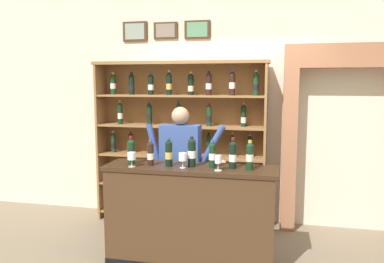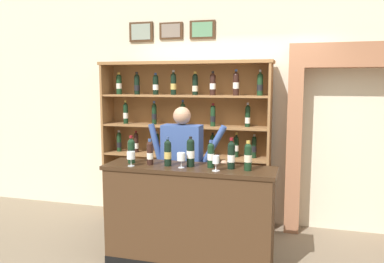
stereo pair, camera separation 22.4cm
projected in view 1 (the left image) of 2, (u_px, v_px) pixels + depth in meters
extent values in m
cube|color=beige|center=(227.00, 105.00, 5.21)|extent=(12.00, 0.16, 3.16)
cube|color=#422B19|center=(135.00, 32.00, 5.27)|extent=(0.35, 0.02, 0.27)
cube|color=gray|center=(135.00, 31.00, 5.26)|extent=(0.28, 0.01, 0.21)
cube|color=#422B19|center=(166.00, 31.00, 5.18)|extent=(0.33, 0.02, 0.22)
cube|color=gray|center=(165.00, 30.00, 5.16)|extent=(0.26, 0.01, 0.18)
cube|color=#422B19|center=(197.00, 30.00, 5.08)|extent=(0.35, 0.02, 0.24)
cube|color=#59916A|center=(197.00, 29.00, 5.07)|extent=(0.28, 0.01, 0.19)
cube|color=olive|center=(102.00, 141.00, 5.33)|extent=(0.03, 0.35, 2.15)
cube|color=olive|center=(265.00, 146.00, 4.84)|extent=(0.03, 0.35, 2.15)
cube|color=olive|center=(183.00, 142.00, 5.25)|extent=(2.25, 0.02, 2.15)
cube|color=olive|center=(180.00, 213.00, 5.21)|extent=(2.19, 0.34, 0.02)
cylinder|color=black|center=(121.00, 200.00, 5.41)|extent=(0.07, 0.07, 0.20)
sphere|color=black|center=(121.00, 193.00, 5.40)|extent=(0.07, 0.07, 0.07)
cylinder|color=black|center=(121.00, 191.00, 5.40)|extent=(0.03, 0.03, 0.07)
cylinder|color=#99999E|center=(121.00, 189.00, 5.39)|extent=(0.03, 0.03, 0.03)
cylinder|color=beige|center=(121.00, 202.00, 5.42)|extent=(0.07, 0.07, 0.06)
cylinder|color=black|center=(146.00, 203.00, 5.27)|extent=(0.07, 0.07, 0.21)
sphere|color=black|center=(146.00, 196.00, 5.26)|extent=(0.07, 0.07, 0.07)
cylinder|color=black|center=(146.00, 193.00, 5.25)|extent=(0.03, 0.03, 0.07)
cylinder|color=#B79338|center=(146.00, 192.00, 5.25)|extent=(0.03, 0.03, 0.03)
cylinder|color=tan|center=(146.00, 204.00, 5.27)|extent=(0.07, 0.07, 0.07)
cylinder|color=black|center=(183.00, 205.00, 5.22)|extent=(0.07, 0.07, 0.21)
sphere|color=black|center=(183.00, 197.00, 5.21)|extent=(0.07, 0.07, 0.07)
cylinder|color=black|center=(183.00, 195.00, 5.20)|extent=(0.03, 0.03, 0.06)
cylinder|color=black|center=(183.00, 193.00, 5.20)|extent=(0.03, 0.03, 0.03)
cylinder|color=silver|center=(183.00, 206.00, 5.22)|extent=(0.07, 0.07, 0.07)
cylinder|color=black|center=(210.00, 207.00, 5.14)|extent=(0.07, 0.07, 0.20)
sphere|color=black|center=(210.00, 199.00, 5.13)|extent=(0.07, 0.07, 0.07)
cylinder|color=black|center=(210.00, 197.00, 5.12)|extent=(0.03, 0.03, 0.06)
cylinder|color=#99999E|center=(210.00, 195.00, 5.12)|extent=(0.04, 0.04, 0.03)
cylinder|color=silver|center=(210.00, 209.00, 5.14)|extent=(0.07, 0.07, 0.07)
cylinder|color=#19381E|center=(247.00, 210.00, 4.99)|extent=(0.07, 0.07, 0.21)
sphere|color=#19381E|center=(247.00, 201.00, 4.98)|extent=(0.07, 0.07, 0.07)
cylinder|color=#19381E|center=(247.00, 199.00, 4.98)|extent=(0.03, 0.03, 0.07)
cylinder|color=#99999E|center=(248.00, 198.00, 4.97)|extent=(0.03, 0.03, 0.03)
cylinder|color=tan|center=(247.00, 210.00, 4.99)|extent=(0.07, 0.07, 0.07)
cube|color=olive|center=(180.00, 185.00, 5.16)|extent=(2.19, 0.34, 0.02)
cylinder|color=black|center=(117.00, 172.00, 5.37)|extent=(0.06, 0.06, 0.22)
sphere|color=black|center=(117.00, 164.00, 5.36)|extent=(0.06, 0.06, 0.06)
cylinder|color=black|center=(117.00, 162.00, 5.36)|extent=(0.03, 0.03, 0.08)
cylinder|color=black|center=(117.00, 159.00, 5.35)|extent=(0.03, 0.03, 0.03)
cylinder|color=silver|center=(117.00, 174.00, 5.38)|extent=(0.06, 0.06, 0.07)
cylinder|color=black|center=(138.00, 174.00, 5.26)|extent=(0.06, 0.06, 0.21)
sphere|color=black|center=(138.00, 167.00, 5.25)|extent=(0.06, 0.06, 0.06)
cylinder|color=black|center=(138.00, 165.00, 5.24)|extent=(0.03, 0.03, 0.06)
cylinder|color=maroon|center=(138.00, 164.00, 5.24)|extent=(0.03, 0.03, 0.03)
cylinder|color=beige|center=(138.00, 176.00, 5.26)|extent=(0.06, 0.06, 0.07)
cylinder|color=black|center=(160.00, 174.00, 5.25)|extent=(0.06, 0.06, 0.21)
sphere|color=black|center=(160.00, 166.00, 5.23)|extent=(0.06, 0.06, 0.06)
cylinder|color=black|center=(160.00, 164.00, 5.23)|extent=(0.03, 0.03, 0.07)
cylinder|color=#B79338|center=(160.00, 162.00, 5.22)|extent=(0.03, 0.03, 0.03)
cylinder|color=beige|center=(160.00, 176.00, 5.25)|extent=(0.06, 0.06, 0.07)
cylinder|color=black|center=(182.00, 176.00, 5.11)|extent=(0.06, 0.06, 0.22)
sphere|color=black|center=(182.00, 168.00, 5.10)|extent=(0.06, 0.06, 0.06)
cylinder|color=black|center=(182.00, 166.00, 5.09)|extent=(0.03, 0.03, 0.06)
cylinder|color=maroon|center=(182.00, 164.00, 5.09)|extent=(0.03, 0.03, 0.03)
cylinder|color=beige|center=(182.00, 178.00, 5.12)|extent=(0.06, 0.06, 0.07)
cylinder|color=#19381E|center=(205.00, 177.00, 5.09)|extent=(0.06, 0.06, 0.21)
sphere|color=#19381E|center=(205.00, 169.00, 5.08)|extent=(0.06, 0.06, 0.06)
cylinder|color=#19381E|center=(205.00, 167.00, 5.07)|extent=(0.03, 0.03, 0.08)
cylinder|color=black|center=(205.00, 165.00, 5.07)|extent=(0.03, 0.03, 0.03)
cylinder|color=silver|center=(205.00, 179.00, 5.09)|extent=(0.06, 0.06, 0.07)
cylinder|color=black|center=(227.00, 178.00, 5.02)|extent=(0.06, 0.06, 0.22)
sphere|color=black|center=(228.00, 169.00, 5.01)|extent=(0.06, 0.06, 0.06)
cylinder|color=black|center=(228.00, 168.00, 5.00)|extent=(0.03, 0.03, 0.06)
cylinder|color=black|center=(228.00, 166.00, 5.00)|extent=(0.03, 0.03, 0.03)
cylinder|color=black|center=(227.00, 179.00, 5.02)|extent=(0.06, 0.06, 0.07)
cylinder|color=black|center=(248.00, 180.00, 4.94)|extent=(0.06, 0.06, 0.22)
sphere|color=black|center=(248.00, 171.00, 4.93)|extent=(0.06, 0.06, 0.06)
cylinder|color=black|center=(248.00, 169.00, 4.93)|extent=(0.02, 0.02, 0.07)
cylinder|color=maroon|center=(248.00, 167.00, 4.92)|extent=(0.03, 0.03, 0.03)
cylinder|color=tan|center=(248.00, 181.00, 4.94)|extent=(0.06, 0.06, 0.07)
cube|color=olive|center=(180.00, 156.00, 5.11)|extent=(2.19, 0.34, 0.02)
cylinder|color=#19381E|center=(113.00, 144.00, 5.29)|extent=(0.06, 0.06, 0.23)
sphere|color=#19381E|center=(113.00, 135.00, 5.28)|extent=(0.06, 0.06, 0.06)
cylinder|color=#19381E|center=(113.00, 133.00, 5.28)|extent=(0.03, 0.03, 0.07)
cylinder|color=#99999E|center=(113.00, 132.00, 5.27)|extent=(0.03, 0.03, 0.03)
cylinder|color=black|center=(113.00, 145.00, 5.30)|extent=(0.06, 0.06, 0.07)
cylinder|color=black|center=(131.00, 144.00, 5.25)|extent=(0.06, 0.06, 0.23)
sphere|color=black|center=(131.00, 135.00, 5.24)|extent=(0.06, 0.06, 0.06)
cylinder|color=black|center=(131.00, 134.00, 5.23)|extent=(0.02, 0.02, 0.06)
cylinder|color=maroon|center=(131.00, 132.00, 5.23)|extent=(0.03, 0.03, 0.03)
cylinder|color=silver|center=(131.00, 146.00, 5.25)|extent=(0.06, 0.06, 0.07)
cylinder|color=#19381E|center=(152.00, 145.00, 5.22)|extent=(0.06, 0.06, 0.23)
sphere|color=#19381E|center=(152.00, 136.00, 5.20)|extent=(0.06, 0.06, 0.06)
cylinder|color=#19381E|center=(152.00, 134.00, 5.20)|extent=(0.03, 0.03, 0.06)
cylinder|color=#99999E|center=(152.00, 133.00, 5.19)|extent=(0.03, 0.03, 0.03)
cylinder|color=silver|center=(152.00, 147.00, 5.22)|extent=(0.06, 0.06, 0.07)
cylinder|color=black|center=(172.00, 146.00, 5.08)|extent=(0.06, 0.06, 0.25)
sphere|color=black|center=(172.00, 136.00, 5.07)|extent=(0.06, 0.06, 0.06)
cylinder|color=black|center=(172.00, 134.00, 5.06)|extent=(0.02, 0.02, 0.07)
cylinder|color=#B79338|center=(172.00, 132.00, 5.06)|extent=(0.03, 0.03, 0.03)
cylinder|color=silver|center=(172.00, 147.00, 5.08)|extent=(0.06, 0.06, 0.08)
cylinder|color=black|center=(189.00, 147.00, 5.03)|extent=(0.06, 0.06, 0.24)
sphere|color=black|center=(189.00, 138.00, 5.02)|extent=(0.06, 0.06, 0.06)
cylinder|color=black|center=(189.00, 136.00, 5.01)|extent=(0.02, 0.02, 0.06)
cylinder|color=#99999E|center=(189.00, 134.00, 5.01)|extent=(0.03, 0.03, 0.03)
cylinder|color=silver|center=(189.00, 147.00, 5.03)|extent=(0.06, 0.06, 0.08)
cylinder|color=#19381E|center=(208.00, 147.00, 5.03)|extent=(0.06, 0.06, 0.24)
sphere|color=#19381E|center=(209.00, 137.00, 5.02)|extent=(0.06, 0.06, 0.06)
cylinder|color=#19381E|center=(209.00, 135.00, 5.02)|extent=(0.03, 0.03, 0.06)
cylinder|color=black|center=(209.00, 133.00, 5.01)|extent=(0.03, 0.03, 0.03)
cylinder|color=black|center=(208.00, 148.00, 5.04)|extent=(0.06, 0.06, 0.08)
cylinder|color=black|center=(232.00, 148.00, 4.98)|extent=(0.06, 0.06, 0.24)
sphere|color=black|center=(232.00, 138.00, 4.96)|extent=(0.06, 0.06, 0.06)
cylinder|color=black|center=(232.00, 136.00, 4.96)|extent=(0.03, 0.03, 0.08)
cylinder|color=#B79338|center=(232.00, 133.00, 4.95)|extent=(0.03, 0.03, 0.03)
cylinder|color=silver|center=(232.00, 148.00, 4.98)|extent=(0.06, 0.06, 0.08)
cylinder|color=black|center=(250.00, 148.00, 4.93)|extent=(0.06, 0.06, 0.24)
sphere|color=black|center=(250.00, 138.00, 4.92)|extent=(0.06, 0.06, 0.06)
cylinder|color=black|center=(250.00, 136.00, 4.91)|extent=(0.02, 0.02, 0.06)
cylinder|color=#99999E|center=(250.00, 135.00, 4.91)|extent=(0.03, 0.03, 0.03)
cylinder|color=black|center=(250.00, 148.00, 4.93)|extent=(0.06, 0.06, 0.08)
cube|color=olive|center=(180.00, 126.00, 5.06)|extent=(2.19, 0.34, 0.02)
cylinder|color=black|center=(120.00, 115.00, 5.18)|extent=(0.07, 0.07, 0.24)
sphere|color=black|center=(120.00, 106.00, 5.17)|extent=(0.06, 0.06, 0.06)
cylinder|color=black|center=(120.00, 103.00, 5.16)|extent=(0.03, 0.03, 0.07)
cylinder|color=#B79338|center=(120.00, 101.00, 5.16)|extent=(0.03, 0.03, 0.03)
cylinder|color=silver|center=(120.00, 116.00, 5.19)|extent=(0.07, 0.07, 0.08)
cylinder|color=black|center=(149.00, 116.00, 5.12)|extent=(0.07, 0.07, 0.24)
sphere|color=black|center=(149.00, 106.00, 5.11)|extent=(0.06, 0.06, 0.06)
cylinder|color=black|center=(149.00, 104.00, 5.10)|extent=(0.03, 0.03, 0.07)
cylinder|color=navy|center=(149.00, 102.00, 5.10)|extent=(0.03, 0.03, 0.03)
cylinder|color=black|center=(149.00, 117.00, 5.13)|extent=(0.07, 0.07, 0.08)
cylinder|color=#19381E|center=(178.00, 116.00, 5.03)|extent=(0.07, 0.07, 0.25)
sphere|color=#19381E|center=(178.00, 106.00, 5.02)|extent=(0.06, 0.06, 0.06)
cylinder|color=#19381E|center=(178.00, 103.00, 5.01)|extent=(0.03, 0.03, 0.08)
cylinder|color=navy|center=(178.00, 101.00, 5.01)|extent=(0.03, 0.03, 0.03)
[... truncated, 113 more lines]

